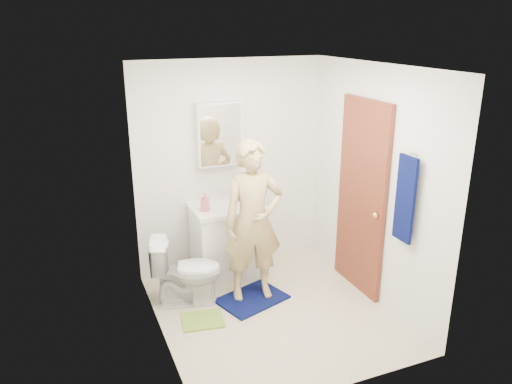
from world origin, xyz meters
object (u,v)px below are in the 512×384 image
towel (405,199)px  soap_dispenser (205,202)px  vanity_cabinet (228,243)px  toilet (187,271)px  man (253,221)px  toothbrush_cup (237,196)px  medicine_cabinet (219,134)px

towel → soap_dispenser: towel is taller
vanity_cabinet → toilet: vanity_cabinet is taller
vanity_cabinet → soap_dispenser: soap_dispenser is taller
soap_dispenser → man: 0.62m
vanity_cabinet → man: 0.73m
soap_dispenser → toothbrush_cup: bearing=21.7°
medicine_cabinet → vanity_cabinet: bearing=-90.0°
medicine_cabinet → toilet: (-0.59, -0.62, -1.24)m
medicine_cabinet → toothbrush_cup: bearing=-36.6°
medicine_cabinet → toothbrush_cup: (0.16, -0.12, -0.70)m
soap_dispenser → toothbrush_cup: (0.42, 0.17, -0.05)m
toilet → medicine_cabinet: bearing=-27.9°
medicine_cabinet → man: 1.08m
towel → toothbrush_cup: size_ratio=6.17×
toilet → toothbrush_cup: 1.05m
toothbrush_cup → vanity_cabinet: bearing=-145.3°
soap_dispenser → man: bearing=-55.0°
medicine_cabinet → soap_dispenser: size_ratio=3.57×
man → towel: bearing=-31.5°
man → toilet: bearing=175.0°
medicine_cabinet → man: bearing=-84.1°
vanity_cabinet → toilet: size_ratio=1.12×
towel → toilet: bearing=148.4°
vanity_cabinet → towel: size_ratio=1.00×
medicine_cabinet → toilet: bearing=-133.2°
toothbrush_cup → soap_dispenser: bearing=-158.3°
toilet → toothbrush_cup: (0.74, 0.51, 0.54)m
toilet → toothbrush_cup: size_ratio=5.51×
towel → toothbrush_cup: (-1.02, 1.59, -0.35)m
medicine_cabinet → toothbrush_cup: 0.73m
soap_dispenser → man: man is taller
medicine_cabinet → soap_dispenser: medicine_cabinet is taller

